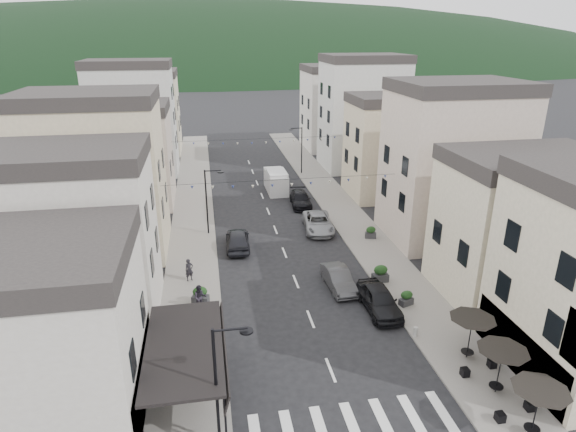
# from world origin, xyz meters

# --- Properties ---
(sidewalk_left) EXTENTS (4.00, 76.00, 0.12)m
(sidewalk_left) POSITION_xyz_m (-7.50, 32.00, 0.06)
(sidewalk_left) COLOR slate
(sidewalk_left) RESTS_ON ground
(sidewalk_right) EXTENTS (4.00, 76.00, 0.12)m
(sidewalk_right) POSITION_xyz_m (7.50, 32.00, 0.06)
(sidewalk_right) COLOR slate
(sidewalk_right) RESTS_ON ground
(hill_backdrop) EXTENTS (640.00, 360.00, 70.00)m
(hill_backdrop) POSITION_xyz_m (0.00, 300.00, 0.00)
(hill_backdrop) COLOR black
(hill_backdrop) RESTS_ON ground
(boutique_awning) EXTENTS (3.77, 7.50, 3.28)m
(boutique_awning) POSITION_xyz_m (-7.25, 5.00, 3.11)
(boutique_awning) COLOR black
(boutique_awning) RESTS_ON ground
(buildings_row_left) EXTENTS (10.20, 54.16, 14.00)m
(buildings_row_left) POSITION_xyz_m (-14.50, 37.75, 6.12)
(buildings_row_left) COLOR beige
(buildings_row_left) RESTS_ON ground
(buildings_row_right) EXTENTS (10.20, 54.16, 14.50)m
(buildings_row_right) POSITION_xyz_m (14.50, 36.59, 6.32)
(buildings_row_right) COLOR #B9AF93
(buildings_row_right) RESTS_ON ground
(cafe_terrace) EXTENTS (2.50, 8.10, 2.53)m
(cafe_terrace) POSITION_xyz_m (7.70, 2.80, 2.36)
(cafe_terrace) COLOR black
(cafe_terrace) RESTS_ON ground
(streetlamp_left_near) EXTENTS (1.70, 0.56, 6.00)m
(streetlamp_left_near) POSITION_xyz_m (-5.82, 2.00, 3.70)
(streetlamp_left_near) COLOR black
(streetlamp_left_near) RESTS_ON ground
(streetlamp_left_far) EXTENTS (1.70, 0.56, 6.00)m
(streetlamp_left_far) POSITION_xyz_m (-5.82, 26.00, 3.70)
(streetlamp_left_far) COLOR black
(streetlamp_left_far) RESTS_ON ground
(streetlamp_right_far) EXTENTS (1.70, 0.56, 6.00)m
(streetlamp_right_far) POSITION_xyz_m (5.82, 44.00, 3.70)
(streetlamp_right_far) COLOR black
(streetlamp_right_far) RESTS_ON ground
(bollards) EXTENTS (11.66, 10.26, 0.60)m
(bollards) POSITION_xyz_m (0.00, 5.50, 0.42)
(bollards) COLOR gray
(bollards) RESTS_ON ground
(bunting_near) EXTENTS (19.00, 0.28, 0.62)m
(bunting_near) POSITION_xyz_m (0.00, 22.00, 5.65)
(bunting_near) COLOR black
(bunting_near) RESTS_ON ground
(bunting_far) EXTENTS (19.00, 0.28, 0.62)m
(bunting_far) POSITION_xyz_m (0.00, 38.00, 5.65)
(bunting_far) COLOR black
(bunting_far) RESTS_ON ground
(parked_car_a) EXTENTS (2.01, 4.84, 1.64)m
(parked_car_a) POSITION_xyz_m (4.60, 11.21, 0.82)
(parked_car_a) COLOR black
(parked_car_a) RESTS_ON ground
(parked_car_b) EXTENTS (1.71, 4.41, 1.43)m
(parked_car_b) POSITION_xyz_m (2.80, 14.56, 0.72)
(parked_car_b) COLOR #353538
(parked_car_b) RESTS_ON ground
(parked_car_c) EXTENTS (3.02, 5.64, 1.51)m
(parked_car_c) POSITION_xyz_m (3.84, 25.22, 0.75)
(parked_car_c) COLOR gray
(parked_car_c) RESTS_ON ground
(parked_car_d) EXTENTS (2.30, 4.99, 1.41)m
(parked_car_d) POSITION_xyz_m (3.58, 32.05, 0.71)
(parked_car_d) COLOR black
(parked_car_d) RESTS_ON ground
(parked_car_e) EXTENTS (2.17, 4.90, 1.64)m
(parked_car_e) POSITION_xyz_m (-3.72, 22.54, 0.82)
(parked_car_e) COLOR black
(parked_car_e) RESTS_ON ground
(delivery_van) EXTENTS (2.14, 5.31, 2.53)m
(delivery_van) POSITION_xyz_m (1.80, 37.40, 1.24)
(delivery_van) COLOR silver
(delivery_van) RESTS_ON ground
(pedestrian_a) EXTENTS (0.72, 0.60, 1.69)m
(pedestrian_a) POSITION_xyz_m (-7.62, 17.32, 0.96)
(pedestrian_a) COLOR black
(pedestrian_a) RESTS_ON sidewalk_left
(pedestrian_b) EXTENTS (0.90, 0.73, 1.74)m
(pedestrian_b) POSITION_xyz_m (-6.85, 13.20, 0.99)
(pedestrian_b) COLOR #231E28
(pedestrian_b) RESTS_ON sidewalk_left
(planter_la) EXTENTS (1.05, 0.62, 1.14)m
(planter_la) POSITION_xyz_m (-6.88, 11.30, 0.67)
(planter_la) COLOR #323234
(planter_la) RESTS_ON sidewalk_left
(planter_lb) EXTENTS (1.23, 0.91, 1.22)m
(planter_lb) POSITION_xyz_m (-6.86, 13.98, 0.71)
(planter_lb) COLOR #303033
(planter_lb) RESTS_ON sidewalk_left
(planter_ra) EXTENTS (1.04, 0.80, 1.03)m
(planter_ra) POSITION_xyz_m (6.57, 11.42, 0.62)
(planter_ra) COLOR #2C2C2F
(planter_ra) RESTS_ON sidewalk_right
(planter_rb) EXTENTS (1.17, 0.67, 1.28)m
(planter_rb) POSITION_xyz_m (6.00, 14.79, 0.74)
(planter_rb) COLOR #28292B
(planter_rb) RESTS_ON sidewalk_right
(planter_rc) EXTENTS (1.06, 0.76, 1.07)m
(planter_rc) POSITION_xyz_m (7.93, 22.46, 0.64)
(planter_rc) COLOR #2D2D30
(planter_rc) RESTS_ON sidewalk_right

